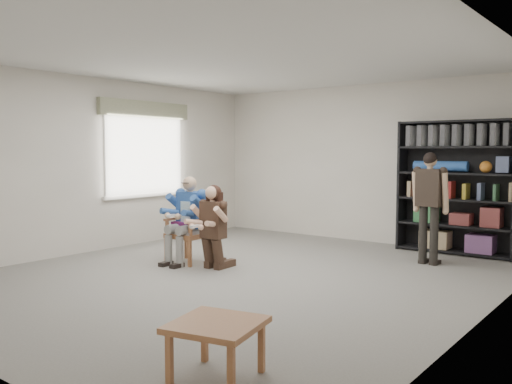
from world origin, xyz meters
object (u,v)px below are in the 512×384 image
Objects in this scene: kneeling_woman at (212,227)px; standing_man at (429,209)px; seated_man at (188,219)px; armchair at (188,229)px; bookshelf at (456,187)px; side_table at (217,350)px.

kneeling_woman is 0.72× the size of standing_man.
seated_man is at bearing 165.39° from kneeling_woman.
armchair is 0.46× the size of bookshelf.
standing_man is 4.82m from side_table.
seated_man reaches higher than armchair.
standing_man is (2.81, 2.01, 0.32)m from armchair.
seated_man reaches higher than kneeling_woman.
seated_man is at bearing 137.60° from side_table.
armchair reaches higher than side_table.
armchair is 0.15m from seated_man.
standing_man reaches higher than seated_man.
bookshelf reaches higher than kneeling_woman.
bookshelf is at bearing 93.29° from standing_man.
side_table is at bearing -45.32° from seated_man.
kneeling_woman reaches higher than armchair.
standing_man reaches higher than kneeling_woman.
seated_man is 4.21m from bookshelf.
armchair is at bearing -132.76° from bookshelf.
seated_man is at bearing -139.23° from standing_man.
armchair is 0.84× the size of kneeling_woman.
bookshelf reaches higher than seated_man.
armchair is 3.47m from standing_man.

